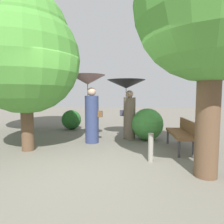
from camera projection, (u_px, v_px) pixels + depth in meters
ground_plane at (96, 169)px, 3.99m from camera, size 40.00×40.00×0.00m
person_left at (90, 97)px, 6.11m from camera, size 1.11×1.11×2.15m
person_right at (127, 95)px, 6.69m from camera, size 1.32×1.32×2.04m
park_bench at (182, 132)px, 5.34m from camera, size 0.56×1.52×0.83m
tree_near_left at (25, 51)px, 5.13m from camera, size 2.90×2.90×4.29m
tree_mid_left at (24, 50)px, 8.02m from camera, size 3.68×3.68×5.43m
bush_path_right at (71, 120)px, 8.60m from camera, size 0.85×0.85×0.85m
bush_behind_bench at (147, 124)px, 6.58m from camera, size 1.07×1.07×1.07m
path_marker_post at (151, 147)px, 4.43m from camera, size 0.12×0.12×0.66m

